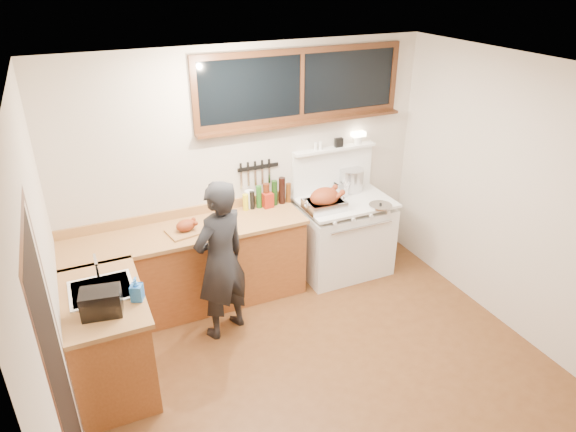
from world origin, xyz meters
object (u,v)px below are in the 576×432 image
man (221,261)px  cutting_board (186,227)px  vintage_stove (343,234)px  roast_turkey (325,200)px

man → cutting_board: size_ratio=3.96×
vintage_stove → man: bearing=-162.4°
man → cutting_board: 0.55m
roast_turkey → vintage_stove: bearing=18.7°
vintage_stove → man: (-1.61, -0.51, 0.33)m
vintage_stove → cutting_board: size_ratio=3.89×
cutting_board → roast_turkey: 1.49m
man → cutting_board: bearing=110.5°
vintage_stove → cutting_board: (-1.80, -0.02, 0.49)m
vintage_stove → man: man is taller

